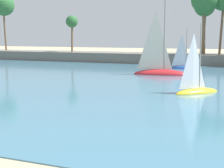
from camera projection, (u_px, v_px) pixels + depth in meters
name	position (u px, v px, depth m)	size (l,w,h in m)	color
sea	(193.00, 67.00, 54.13)	(220.00, 88.74, 0.06)	teal
palm_headland	(223.00, 42.00, 56.16)	(117.32, 6.08, 13.53)	slate
sailboat_near_shore	(160.00, 67.00, 42.59)	(7.14, 3.22, 9.99)	red
sailboat_mid_bay	(184.00, 65.00, 50.45)	(4.47, 1.86, 6.29)	#234793
sailboat_toward_headland	(196.00, 86.00, 28.89)	(3.86, 4.08, 6.27)	yellow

